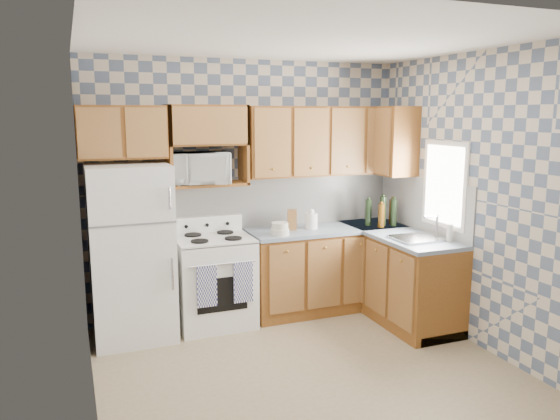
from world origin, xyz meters
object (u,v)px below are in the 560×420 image
object	(u,v)px
refrigerator	(131,253)
electric_kettle	(311,221)
stove_body	(214,282)
microwave	(201,168)

from	to	relation	value
refrigerator	electric_kettle	bearing A→B (deg)	1.18
refrigerator	stove_body	xyz separation A→B (m)	(0.80, 0.03, -0.39)
stove_body	microwave	size ratio (longest dim) A/B	1.59
refrigerator	microwave	xyz separation A→B (m)	(0.73, 0.16, 0.77)
stove_body	microwave	world-z (taller)	microwave
stove_body	electric_kettle	bearing A→B (deg)	0.74
refrigerator	electric_kettle	size ratio (longest dim) A/B	10.03
refrigerator	stove_body	size ratio (longest dim) A/B	1.87
refrigerator	microwave	distance (m)	1.07
stove_body	refrigerator	bearing A→B (deg)	-178.22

